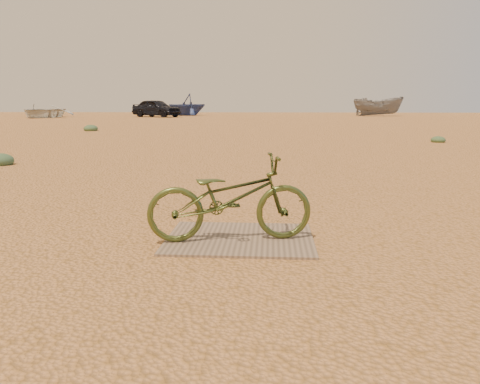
# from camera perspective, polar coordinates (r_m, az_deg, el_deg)

# --- Properties ---
(ground) EXTENTS (120.00, 120.00, 0.00)m
(ground) POSITION_cam_1_polar(r_m,az_deg,el_deg) (4.53, -7.24, -5.65)
(ground) COLOR tan
(ground) RESTS_ON ground
(plywood_board) EXTENTS (1.38, 1.11, 0.02)m
(plywood_board) POSITION_cam_1_polar(r_m,az_deg,el_deg) (4.46, 0.00, -5.68)
(plywood_board) COLOR #866D56
(plywood_board) RESTS_ON ground
(bicycle) EXTENTS (1.59, 0.80, 0.80)m
(bicycle) POSITION_cam_1_polar(r_m,az_deg,el_deg) (4.29, -1.22, -0.74)
(bicycle) COLOR #435022
(bicycle) RESTS_ON plywood_board
(car) EXTENTS (5.06, 3.84, 1.61)m
(car) POSITION_cam_1_polar(r_m,az_deg,el_deg) (43.95, -10.17, 10.04)
(car) COLOR black
(car) RESTS_ON ground
(boat_near_left) EXTENTS (4.07, 5.69, 1.18)m
(boat_near_left) POSITION_cam_1_polar(r_m,az_deg,el_deg) (44.96, -22.94, 9.11)
(boat_near_left) COLOR silver
(boat_near_left) RESTS_ON ground
(boat_far_left) EXTENTS (5.55, 5.49, 2.21)m
(boat_far_left) POSITION_cam_1_polar(r_m,az_deg,el_deg) (48.53, -6.45, 10.55)
(boat_far_left) COLOR navy
(boat_far_left) RESTS_ON ground
(boat_mid_right) EXTENTS (4.83, 1.82, 1.87)m
(boat_mid_right) POSITION_cam_1_polar(r_m,az_deg,el_deg) (48.50, 16.49, 9.98)
(boat_mid_right) COLOR slate
(boat_mid_right) RESTS_ON ground
(kale_a) EXTENTS (0.57, 0.57, 0.31)m
(kale_a) POSITION_cam_1_polar(r_m,az_deg,el_deg) (11.03, -27.23, 2.96)
(kale_a) COLOR #506D48
(kale_a) RESTS_ON ground
(kale_b) EXTENTS (0.47, 0.47, 0.26)m
(kale_b) POSITION_cam_1_polar(r_m,az_deg,el_deg) (16.80, 22.99, 5.60)
(kale_b) COLOR #506D48
(kale_b) RESTS_ON ground
(kale_c) EXTENTS (0.65, 0.65, 0.36)m
(kale_c) POSITION_cam_1_polar(r_m,az_deg,el_deg) (22.91, -17.72, 7.12)
(kale_c) COLOR #506D48
(kale_c) RESTS_ON ground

